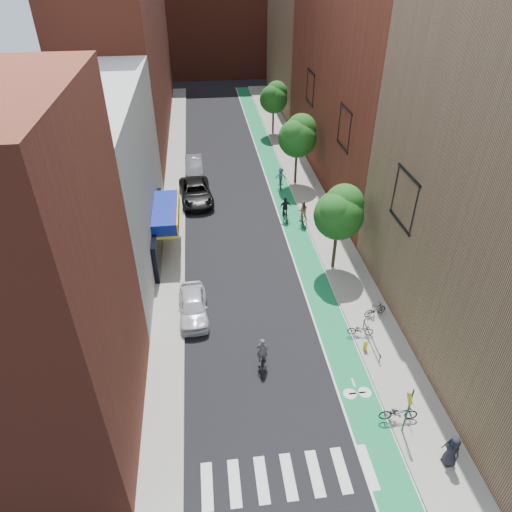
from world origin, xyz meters
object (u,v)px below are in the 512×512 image
object	(u,v)px
parked_car_black	(196,192)
cyclist_lane_near	(303,214)
cyclist_lane_far	(281,179)
parked_car_white	(193,306)
cyclist_lead	(262,358)
pedestrian	(452,450)
fire_hydrant	(365,345)
parked_car_silver	(194,166)
cyclist_lane_mid	(285,212)

from	to	relation	value
parked_car_black	cyclist_lane_near	distance (m)	10.19
cyclist_lane_near	cyclist_lane_far	size ratio (longest dim) A/B	1.10
parked_car_white	cyclist_lane_far	xyz separation A→B (m)	(8.47, 17.22, 0.12)
parked_car_white	cyclist_lead	bearing A→B (deg)	-53.98
parked_car_black	pedestrian	distance (m)	29.10
pedestrian	cyclist_lane_near	bearing A→B (deg)	171.72
cyclist_lead	fire_hydrant	world-z (taller)	cyclist_lead
cyclist_lead	parked_car_silver	bearing A→B (deg)	-73.75
cyclist_lane_near	cyclist_lane_far	world-z (taller)	cyclist_lane_near
cyclist_lane_near	cyclist_lane_far	distance (m)	7.03
parked_car_black	fire_hydrant	xyz separation A→B (m)	(9.28, -19.91, -0.32)
cyclist_lane_mid	fire_hydrant	size ratio (longest dim) A/B	3.12
parked_car_black	cyclist_lead	world-z (taller)	cyclist_lead
parked_car_black	pedestrian	world-z (taller)	pedestrian
parked_car_white	cyclist_lane_near	world-z (taller)	cyclist_lane_near
parked_car_white	parked_car_black	distance (m)	15.57
cyclist_lane_far	fire_hydrant	xyz separation A→B (m)	(1.25, -21.57, -0.37)
pedestrian	cyclist_lead	bearing A→B (deg)	-145.70
cyclist_lane_far	parked_car_black	bearing A→B (deg)	19.20
cyclist_lane_mid	cyclist_lane_far	xyz separation A→B (m)	(0.64, 6.16, 0.10)
parked_car_silver	fire_hydrant	world-z (taller)	parked_car_silver
fire_hydrant	parked_car_black	bearing A→B (deg)	114.99
parked_car_black	cyclist_lead	size ratio (longest dim) A/B	2.95
parked_car_silver	cyclist_lane_near	xyz separation A→B (m)	(8.78, -11.33, 0.15)
cyclist_lead	fire_hydrant	bearing A→B (deg)	-167.43
cyclist_lane_far	fire_hydrant	world-z (taller)	cyclist_lane_far
parked_car_silver	cyclist_lane_near	bearing A→B (deg)	-53.29
parked_car_silver	cyclist_lane_far	distance (m)	9.21
parked_car_silver	fire_hydrant	distance (m)	27.55
cyclist_lane_near	cyclist_lead	bearing A→B (deg)	75.25
parked_car_white	pedestrian	size ratio (longest dim) A/B	2.47
cyclist_lead	cyclist_lane_far	world-z (taller)	cyclist_lead
parked_car_silver	cyclist_lead	distance (m)	26.50
cyclist_lane_far	parked_car_white	bearing A→B (deg)	71.30
parked_car_white	cyclist_lane_far	world-z (taller)	cyclist_lane_far
cyclist_lead	cyclist_lane_mid	size ratio (longest dim) A/B	0.97
parked_car_silver	fire_hydrant	bearing A→B (deg)	-71.17
cyclist_lead	cyclist_lane_mid	xyz separation A→B (m)	(4.11, 15.79, 0.10)
cyclist_lane_mid	cyclist_lane_far	bearing A→B (deg)	-100.28
parked_car_silver	fire_hydrant	size ratio (longest dim) A/B	7.20
parked_car_white	pedestrian	bearing A→B (deg)	-47.72
parked_car_white	parked_car_silver	xyz separation A→B (m)	(0.34, 21.55, 0.04)
cyclist_lane_mid	fire_hydrant	xyz separation A→B (m)	(1.89, -15.41, -0.27)
cyclist_lane_far	cyclist_lane_near	bearing A→B (deg)	102.78
parked_car_silver	cyclist_lane_mid	distance (m)	12.89
parked_car_silver	pedestrian	bearing A→B (deg)	-72.82
cyclist_lead	pedestrian	xyz separation A→B (m)	(7.51, -6.73, 0.38)
cyclist_lane_mid	cyclist_lane_far	distance (m)	6.20
cyclist_lane_near	pedestrian	distance (m)	21.79
parked_car_white	parked_car_black	bearing A→B (deg)	86.27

